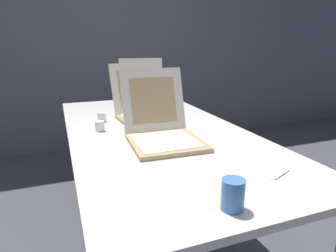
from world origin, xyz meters
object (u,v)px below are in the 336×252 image
object	(u,v)px
pizza_box_front	(163,132)
cup_printed_front	(233,194)
cup_white_mid	(100,126)
pizza_box_middle	(146,112)
table	(156,137)
pizza_box_back	(144,100)
napkin_pile	(267,170)
cup_white_far	(102,117)

from	to	relation	value
pizza_box_front	cup_printed_front	bearing A→B (deg)	-89.15
cup_printed_front	cup_white_mid	bearing A→B (deg)	104.73
pizza_box_middle	cup_white_mid	size ratio (longest dim) A/B	8.53
table	pizza_box_middle	distance (m)	0.27
pizza_box_back	cup_printed_front	size ratio (longest dim) A/B	4.04
table	pizza_box_back	distance (m)	0.64
pizza_box_middle	napkin_pile	size ratio (longest dim) A/B	2.92
pizza_box_middle	cup_white_far	bearing A→B (deg)	164.63
pizza_box_front	pizza_box_middle	world-z (taller)	pizza_box_front
cup_printed_front	napkin_pile	size ratio (longest dim) A/B	0.59
pizza_box_front	cup_white_mid	world-z (taller)	pizza_box_front
napkin_pile	cup_white_mid	bearing A→B (deg)	124.52
pizza_box_back	cup_white_mid	distance (m)	0.68
cup_white_far	cup_printed_front	bearing A→B (deg)	-79.66
pizza_box_front	cup_white_mid	distance (m)	0.42
table	pizza_box_middle	size ratio (longest dim) A/B	4.05
pizza_box_front	napkin_pile	xyz separation A→B (m)	(0.27, -0.49, -0.05)
table	cup_white_far	world-z (taller)	cup_white_far
cup_white_mid	napkin_pile	world-z (taller)	cup_white_mid
pizza_box_middle	cup_white_far	xyz separation A→B (m)	(-0.28, 0.05, -0.02)
pizza_box_back	cup_printed_front	xyz separation A→B (m)	(-0.17, -1.52, -0.00)
pizza_box_back	cup_white_far	distance (m)	0.50
pizza_box_back	cup_printed_front	world-z (taller)	pizza_box_back
cup_printed_front	cup_white_far	bearing A→B (deg)	100.34
cup_white_mid	cup_printed_front	xyz separation A→B (m)	(0.26, -0.99, 0.02)
pizza_box_back	cup_white_far	size ratio (longest dim) A/B	6.92
cup_white_mid	cup_printed_front	size ratio (longest dim) A/B	0.58
pizza_box_back	pizza_box_front	bearing A→B (deg)	-92.80
pizza_box_middle	cup_white_far	world-z (taller)	pizza_box_middle
pizza_box_back	cup_white_mid	world-z (taller)	pizza_box_back
cup_printed_front	napkin_pile	xyz separation A→B (m)	(0.29, 0.19, -0.05)
pizza_box_middle	napkin_pile	bearing A→B (deg)	-81.33
pizza_box_front	table	bearing A→B (deg)	83.56
cup_white_far	napkin_pile	world-z (taller)	cup_white_far
cup_white_mid	napkin_pile	distance (m)	0.97
cup_white_far	cup_printed_front	distance (m)	1.22
table	pizza_box_front	size ratio (longest dim) A/B	4.19
pizza_box_front	pizza_box_back	distance (m)	0.85
pizza_box_back	table	bearing A→B (deg)	-93.18
table	cup_white_mid	bearing A→B (deg)	163.73
napkin_pile	pizza_box_middle	bearing A→B (deg)	103.22
table	cup_white_far	xyz separation A→B (m)	(-0.27, 0.30, 0.08)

